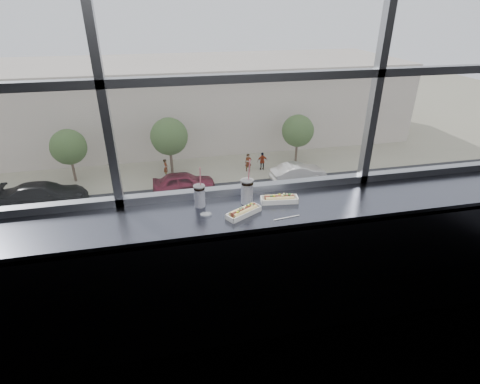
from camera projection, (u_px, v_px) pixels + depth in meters
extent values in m
plane|color=black|center=(248.00, 248.00, 3.28)|extent=(6.00, 0.00, 6.00)
plane|color=silver|center=(250.00, 31.00, 2.50)|extent=(6.00, 0.00, 6.00)
cube|color=#555864|center=(257.00, 212.00, 2.80)|extent=(6.00, 0.55, 0.06)
cube|color=#555864|center=(264.00, 288.00, 2.82)|extent=(6.00, 0.04, 1.04)
cube|color=white|center=(244.00, 215.00, 2.70)|extent=(0.29, 0.22, 0.01)
cube|color=white|center=(244.00, 212.00, 2.69)|extent=(0.29, 0.22, 0.04)
cylinder|color=#D6BC72|center=(244.00, 211.00, 2.69)|extent=(0.21, 0.15, 0.05)
cylinder|color=maroon|center=(244.00, 210.00, 2.68)|extent=(0.21, 0.14, 0.03)
cube|color=white|center=(279.00, 202.00, 2.87)|extent=(0.29, 0.13, 0.01)
cube|color=white|center=(279.00, 199.00, 2.86)|extent=(0.29, 0.13, 0.04)
cylinder|color=#D6BC72|center=(279.00, 199.00, 2.86)|extent=(0.22, 0.07, 0.05)
cylinder|color=maroon|center=(279.00, 197.00, 2.86)|extent=(0.23, 0.06, 0.03)
cylinder|color=white|center=(200.00, 196.00, 2.78)|extent=(0.08, 0.08, 0.16)
cylinder|color=black|center=(199.00, 188.00, 2.75)|extent=(0.08, 0.08, 0.02)
cylinder|color=silver|center=(199.00, 186.00, 2.75)|extent=(0.09, 0.09, 0.01)
cylinder|color=#E06179|center=(200.00, 177.00, 2.71)|extent=(0.01, 0.04, 0.17)
cylinder|color=white|center=(247.00, 192.00, 2.83)|extent=(0.09, 0.09, 0.18)
cylinder|color=black|center=(247.00, 182.00, 2.79)|extent=(0.09, 0.09, 0.02)
cylinder|color=silver|center=(247.00, 181.00, 2.78)|extent=(0.10, 0.10, 0.01)
cylinder|color=#E06179|center=(249.00, 171.00, 2.74)|extent=(0.01, 0.05, 0.19)
cylinder|color=white|center=(287.00, 218.00, 2.66)|extent=(0.20, 0.03, 0.01)
ellipsoid|color=silver|center=(206.00, 214.00, 2.69)|extent=(0.09, 0.07, 0.02)
plane|color=gray|center=(167.00, 123.00, 46.40)|extent=(120.00, 120.00, 0.00)
cube|color=black|center=(180.00, 219.00, 25.93)|extent=(80.00, 10.00, 0.06)
cube|color=gray|center=(174.00, 173.00, 32.90)|extent=(80.00, 6.00, 0.04)
cube|color=#BDB0A2|center=(165.00, 101.00, 39.79)|extent=(50.00, 14.00, 8.00)
imported|color=maroon|center=(184.00, 179.00, 29.02)|extent=(2.78, 6.56, 2.18)
imported|color=black|center=(43.00, 191.00, 27.09)|extent=(2.89, 6.93, 2.31)
imported|color=black|center=(56.00, 253.00, 20.65)|extent=(3.01, 6.36, 2.07)
imported|color=#BEBEBE|center=(279.00, 226.00, 23.05)|extent=(3.08, 6.61, 2.15)
imported|color=brown|center=(182.00, 236.00, 21.89)|extent=(3.26, 7.00, 2.28)
imported|color=#4126A7|center=(382.00, 215.00, 24.40)|extent=(2.88, 6.10, 1.98)
imported|color=white|center=(298.00, 170.00, 30.82)|extent=(3.05, 6.28, 2.03)
imported|color=#66605B|center=(248.00, 161.00, 32.79)|extent=(0.85, 0.64, 1.91)
imported|color=#66605B|center=(262.00, 159.00, 33.03)|extent=(0.86, 0.65, 1.94)
imported|color=#66605B|center=(166.00, 166.00, 31.79)|extent=(0.63, 0.84, 1.88)
cylinder|color=#47382B|center=(73.00, 170.00, 30.89)|extent=(0.22, 0.22, 2.15)
sphere|color=#3E5D2A|center=(69.00, 147.00, 29.99)|extent=(2.87, 2.87, 2.87)
cylinder|color=#47382B|center=(171.00, 161.00, 32.35)|extent=(0.24, 0.24, 2.37)
sphere|color=#3E5D2A|center=(169.00, 136.00, 31.36)|extent=(3.16, 3.16, 3.16)
cylinder|color=#47382B|center=(296.00, 152.00, 34.54)|extent=(0.22, 0.22, 2.18)
sphere|color=#3E5D2A|center=(298.00, 131.00, 33.63)|extent=(2.90, 2.90, 2.90)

